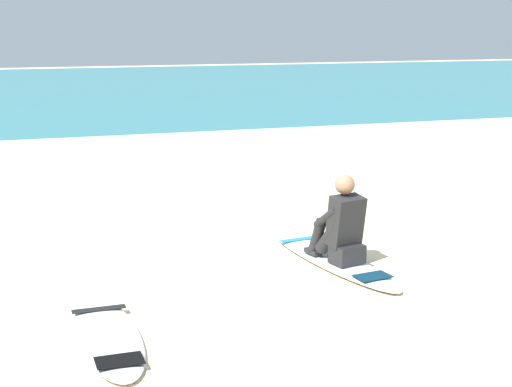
# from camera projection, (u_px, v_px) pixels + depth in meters

# --- Properties ---
(ground_plane) EXTENTS (80.00, 80.00, 0.00)m
(ground_plane) POSITION_uv_depth(u_px,v_px,m) (241.00, 260.00, 8.60)
(ground_plane) COLOR beige
(sea) EXTENTS (80.00, 28.00, 0.10)m
(sea) POSITION_uv_depth(u_px,v_px,m) (60.00, 90.00, 29.58)
(sea) COLOR teal
(sea) RESTS_ON ground
(breaking_foam) EXTENTS (80.00, 0.90, 0.11)m
(breaking_foam) POSITION_uv_depth(u_px,v_px,m) (116.00, 141.00, 16.91)
(breaking_foam) COLOR white
(breaking_foam) RESTS_ON ground
(surfboard_main) EXTENTS (0.84, 2.59, 0.08)m
(surfboard_main) POSITION_uv_depth(u_px,v_px,m) (331.00, 258.00, 8.55)
(surfboard_main) COLOR silver
(surfboard_main) RESTS_ON ground
(surfer_seated) EXTENTS (0.47, 0.75, 0.95)m
(surfer_seated) POSITION_uv_depth(u_px,v_px,m) (341.00, 228.00, 8.28)
(surfer_seated) COLOR #232326
(surfer_seated) RESTS_ON surfboard_main
(surfboard_spare_near) EXTENTS (0.52, 1.90, 0.08)m
(surfboard_spare_near) POSITION_uv_depth(u_px,v_px,m) (108.00, 335.00, 6.45)
(surfboard_spare_near) COLOR silver
(surfboard_spare_near) RESTS_ON ground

